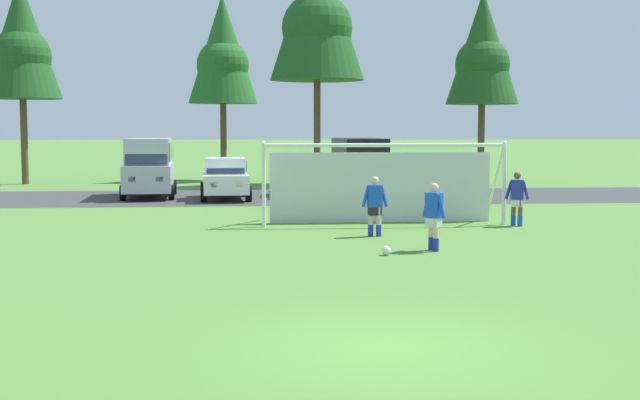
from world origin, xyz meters
The scene contains 15 objects.
ground_plane centered at (0.00, 15.00, 0.00)m, with size 400.00×400.00×0.00m, color #518438.
parking_lot_strip centered at (0.00, 24.65, 0.00)m, with size 52.00×8.40×0.01m, color #3D3D3F.
soccer_ball centered at (1.43, 7.96, 0.11)m, with size 0.22×0.22×0.22m.
soccer_goal centered at (2.42, 14.50, 1.29)m, with size 7.46×2.09×2.57m.
player_midfield_center centered at (1.70, 11.33, 0.82)m, with size 0.75×0.29×1.64m.
player_defender_far centered at (6.35, 13.29, 0.82)m, with size 0.69×0.41×1.64m.
player_winger_left centered at (2.68, 8.54, 0.82)m, with size 0.48×0.67×1.64m.
parked_car_slot_far_left centered at (-5.89, 25.02, 1.34)m, with size 2.38×4.89×2.52m.
parked_car_slot_left centered at (-2.63, 23.68, 0.88)m, with size 2.20×4.29×1.72m.
parked_car_slot_center_left centered at (0.83, 25.35, 0.88)m, with size 2.19×4.28×1.72m.
parked_car_slot_center centered at (3.12, 24.25, 1.34)m, with size 2.36×4.88×2.52m.
tree_left_edge centered at (-13.42, 34.11, 7.44)m, with size 4.06×4.06×10.83m.
tree_mid_left centered at (-2.99, 36.50, 7.21)m, with size 3.94×3.94×10.50m.
tree_center_back centered at (2.02, 32.54, 9.04)m, with size 4.93×4.93×13.14m.
tree_mid_right centered at (10.69, 31.91, 6.98)m, with size 3.81×3.81×10.15m.
Camera 1 is at (-1.85, -10.72, 2.93)m, focal length 46.16 mm.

